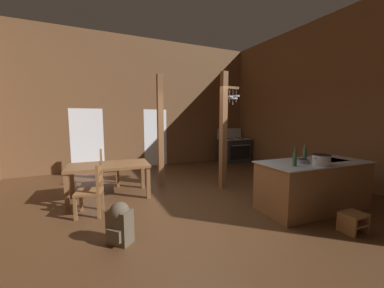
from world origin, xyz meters
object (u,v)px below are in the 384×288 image
Objects in this scene: kitchen_island at (312,185)px; mixing_bowl_on_counter at (302,161)px; bottle_short_on_counter at (295,159)px; dining_table at (109,168)px; step_stool at (353,221)px; ladderback_chair_near_window at (92,190)px; bottle_tall_on_counter at (305,155)px; stove_range at (234,150)px; ladderback_chair_by_post at (107,169)px; stockpot_on_counter at (321,160)px; backpack at (120,222)px.

kitchen_island is 10.60× the size of mixing_bowl_on_counter.
dining_table is at bearing 138.83° from bottle_short_on_counter.
dining_table is (-3.27, 3.23, 0.47)m from step_stool.
bottle_tall_on_counter reaches higher than ladderback_chair_near_window.
mixing_bowl_on_counter is (3.18, -2.34, 0.31)m from dining_table.
step_stool is at bearing -106.83° from stove_range.
step_stool is (-1.65, -5.46, -0.30)m from stove_range.
ladderback_chair_by_post reaches higher than step_stool.
bottle_short_on_counter is at bearing -168.22° from kitchen_island.
stockpot_on_counter is at bearing -99.02° from bottle_tall_on_counter.
stove_range reaches higher than bottle_tall_on_counter.
bottle_tall_on_counter is at bearing 149.33° from kitchen_island.
stove_range is 5.18m from bottle_short_on_counter.
step_stool is 4.35m from ladderback_chair_near_window.
bottle_tall_on_counter is (-1.56, -4.47, 0.58)m from stove_range.
bottle_short_on_counter is (-0.54, -0.23, 0.00)m from bottle_tall_on_counter.
bottle_short_on_counter is at bearing -114.03° from stove_range.
stove_range is at bearing 70.76° from bottle_tall_on_counter.
bottle_tall_on_counter is (3.41, -0.19, 0.74)m from backpack.
stove_range reaches higher than mixing_bowl_on_counter.
backpack is at bearing -74.76° from ladderback_chair_near_window.
kitchen_island is at bearing 11.78° from bottle_short_on_counter.
bottle_tall_on_counter is at bearing -3.21° from backpack.
bottle_tall_on_counter is (3.36, -2.24, 0.41)m from dining_table.
kitchen_island is at bearing -20.75° from ladderback_chair_near_window.
stockpot_on_counter is at bearing -125.81° from kitchen_island.
stove_range is 4.02× the size of bottle_tall_on_counter.
ladderback_chair_near_window is at bearing -149.76° from stove_range.
ladderback_chair_near_window is 4.11m from stockpot_on_counter.
bottle_short_on_counter reaches higher than ladderback_chair_near_window.
ladderback_chair_by_post is at bearing 134.47° from mixing_bowl_on_counter.
mixing_bowl_on_counter reaches higher than ladderback_chair_by_post.
ladderback_chair_near_window is 4.03m from bottle_tall_on_counter.
bottle_short_on_counter is at bearing -50.08° from ladderback_chair_by_post.
ladderback_chair_near_window is (-5.29, -3.08, -0.03)m from stove_range.
ladderback_chair_by_post is (-4.90, -1.35, -0.03)m from stove_range.
bottle_short_on_counter reaches higher than backpack.
stockpot_on_counter is (-0.21, -0.29, 0.56)m from kitchen_island.
step_stool is at bearing -33.15° from ladderback_chair_near_window.
bottle_tall_on_counter is at bearing 84.61° from step_stool.
stove_range reaches higher than bottle_short_on_counter.
bottle_tall_on_counter reaches higher than stockpot_on_counter.
step_stool is at bearing -105.12° from kitchen_island.
stove_range is (1.41, 4.56, 0.02)m from kitchen_island.
step_stool is 1.33m from bottle_tall_on_counter.
stove_range is at bearing 65.97° from bottle_short_on_counter.
step_stool is (-0.24, -0.91, -0.29)m from kitchen_island.
backpack is 3.00m from bottle_short_on_counter.
ladderback_chair_near_window reaches higher than dining_table.
backpack is (-3.56, 0.28, -0.15)m from kitchen_island.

